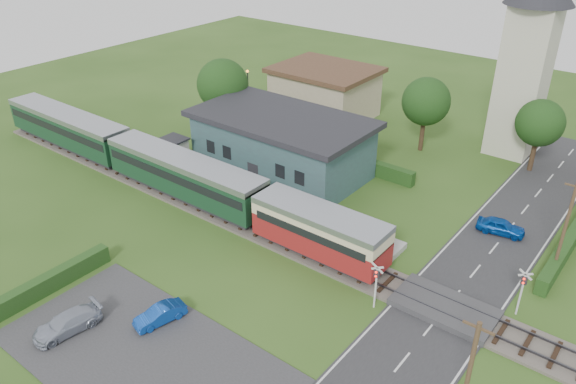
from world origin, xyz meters
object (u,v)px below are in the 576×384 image
Objects in this scene: house_west at (325,92)px; crossing_signal_far at (523,286)px; church_tower at (529,48)px; pedestrian_near at (283,203)px; equipment_hut at (174,151)px; train at (159,164)px; pedestrian_far at (194,168)px; car_park_silver at (67,323)px; station_building at (282,143)px; crossing_signal_near at (376,280)px; car_park_blue at (160,315)px; car_on_road at (501,226)px.

crossing_signal_far is at bearing -35.77° from house_west.
church_tower is 26.90m from pedestrian_near.
crossing_signal_far is at bearing -1.46° from equipment_hut.
pedestrian_near is (11.48, 2.60, -0.95)m from train.
house_west reaches higher than pedestrian_far.
car_park_silver is (11.36, -18.56, -1.09)m from equipment_hut.
crossing_signal_near is at bearing -34.81° from station_building.
house_west is (3.00, 19.80, 1.04)m from equipment_hut.
church_tower is (23.00, 22.80, 8.48)m from equipment_hut.
church_tower reaches higher than car_park_silver.
crossing_signal_near is at bearing -12.94° from equipment_hut.
train reaches higher than pedestrian_far.
pedestrian_far is at bearing 179.71° from crossing_signal_far.
church_tower is at bearing 91.96° from car_park_blue.
station_building is at bearing 55.19° from train.
equipment_hut reaches higher than pedestrian_far.
pedestrian_far is (-28.28, 0.14, -0.78)m from crossing_signal_far.
train reaches higher than car_park_blue.
house_west is at bearing 123.19° from car_park_blue.
church_tower is 1.63× the size of house_west.
station_building is at bearing 84.65° from car_on_road.
church_tower reaches higher than train.
crossing_signal_far is (7.20, 4.80, 0.00)m from crossing_signal_near.
crossing_signal_far is at bearing -72.86° from pedestrian_far.
station_building is 10.24× the size of pedestrian_near.
car_park_blue is 0.79× the size of car_park_silver.
equipment_hut is 0.78× the size of crossing_signal_far.
house_west reaches higher than crossing_signal_far.
car_park_blue is at bearing -44.41° from equipment_hut.
station_building is at bearing -131.41° from church_tower.
station_building is 23.89m from church_tower.
car_on_road is (19.61, 1.74, -2.05)m from station_building.
car_park_silver is at bearing -119.39° from car_park_blue.
pedestrian_near is at bearing 109.06° from car_on_road.
car_park_silver is (3.36, -24.35, -2.03)m from station_building.
house_west is 36.60m from car_park_blue.
car_on_road is 1.90× the size of pedestrian_far.
car_park_blue is (-7.99, -37.50, -9.62)m from church_tower.
equipment_hut is at bearing 167.06° from crossing_signal_near.
house_west reaches higher than car_park_blue.
station_building is 5.05× the size of car_park_blue.
train is at bearing 27.72° from pedestrian_near.
church_tower reaches higher than equipment_hut.
car_on_road is 30.74m from car_park_silver.
car_park_blue is at bearing -122.80° from pedestrian_far.
crossing_signal_far is at bearing 4.58° from train.
crossing_signal_near reaches higher than car_park_blue.
car_park_blue is (13.26, -11.50, -1.58)m from train.
equipment_hut is at bearing 130.62° from car_park_silver.
equipment_hut is at bearing -135.25° from church_tower.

